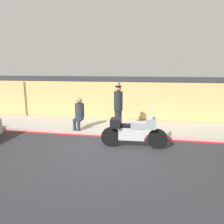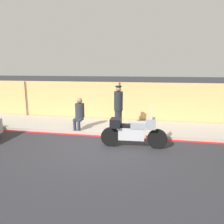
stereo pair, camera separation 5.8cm
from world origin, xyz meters
The scene contains 7 objects.
ground_plane centered at (0.00, 0.00, 0.00)m, with size 120.00×120.00×0.00m, color #2D2D33.
sidewalk centered at (0.00, 2.62, 0.06)m, with size 39.15×2.51×0.13m.
curb_paint_stripe centered at (0.00, 1.27, 0.00)m, with size 39.15×0.18×0.01m.
storefront_fence centered at (0.00, 3.96, 1.02)m, with size 37.19×0.17×2.04m.
motorcycle centered at (1.06, 0.28, 0.60)m, with size 2.34×0.56×1.48m.
officer_standing centered at (0.24, 2.12, 1.10)m, with size 0.38×0.38×1.89m.
person_seated_on_curb centered at (-1.45, 1.85, 0.88)m, with size 0.41×0.71×1.36m.
Camera 1 is at (1.65, -7.09, 2.79)m, focal length 35.00 mm.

